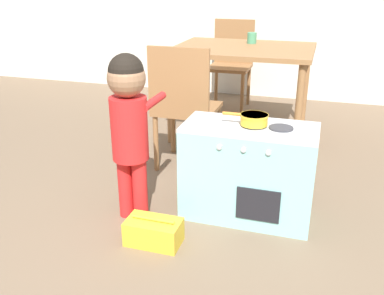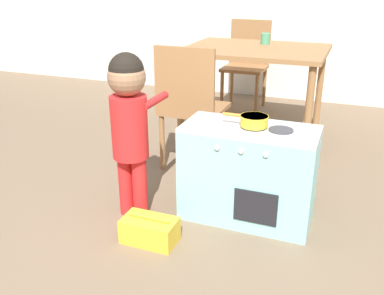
% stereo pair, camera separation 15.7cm
% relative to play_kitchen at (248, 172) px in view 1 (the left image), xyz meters
% --- Properties ---
extents(play_kitchen, '(0.72, 0.36, 0.56)m').
position_rel_play_kitchen_xyz_m(play_kitchen, '(0.00, 0.00, 0.00)').
color(play_kitchen, '#8CD1CC').
rests_on(play_kitchen, ground_plane).
extents(toy_pot, '(0.25, 0.15, 0.06)m').
position_rel_play_kitchen_xyz_m(toy_pot, '(0.02, 0.00, 0.32)').
color(toy_pot, yellow).
rests_on(toy_pot, play_kitchen).
extents(child_figure, '(0.22, 0.37, 0.94)m').
position_rel_play_kitchen_xyz_m(child_figure, '(-0.62, -0.21, 0.34)').
color(child_figure, red).
rests_on(child_figure, ground_plane).
extents(toy_basket, '(0.28, 0.16, 0.15)m').
position_rel_play_kitchen_xyz_m(toy_basket, '(-0.41, -0.43, -0.21)').
color(toy_basket, gold).
rests_on(toy_basket, ground_plane).
extents(dining_table, '(1.13, 0.91, 0.75)m').
position_rel_play_kitchen_xyz_m(dining_table, '(-0.31, 1.36, 0.39)').
color(dining_table, olive).
rests_on(dining_table, ground_plane).
extents(dining_chair_near, '(0.42, 0.42, 0.88)m').
position_rel_play_kitchen_xyz_m(dining_chair_near, '(-0.55, 0.53, 0.20)').
color(dining_chair_near, olive).
rests_on(dining_chair_near, ground_plane).
extents(dining_chair_far, '(0.42, 0.42, 0.88)m').
position_rel_play_kitchen_xyz_m(dining_chair_far, '(-0.58, 2.18, 0.20)').
color(dining_chair_far, olive).
rests_on(dining_chair_far, ground_plane).
extents(cup_on_table, '(0.08, 0.08, 0.09)m').
position_rel_play_kitchen_xyz_m(cup_on_table, '(-0.28, 1.57, 0.52)').
color(cup_on_table, '#478E66').
rests_on(cup_on_table, dining_table).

